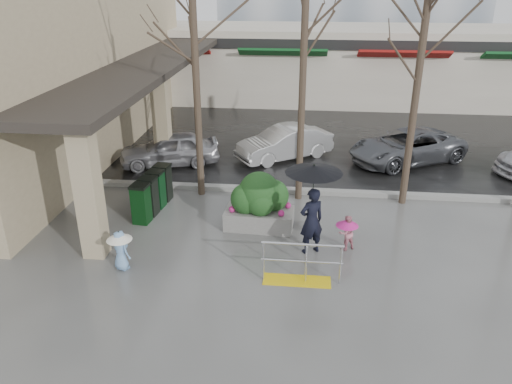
% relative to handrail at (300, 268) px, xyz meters
% --- Properties ---
extents(ground, '(120.00, 120.00, 0.00)m').
position_rel_handrail_xyz_m(ground, '(-1.36, 1.20, -0.38)').
color(ground, '#51514F').
rests_on(ground, ground).
extents(street_asphalt, '(120.00, 36.00, 0.01)m').
position_rel_handrail_xyz_m(street_asphalt, '(-1.36, 23.20, -0.37)').
color(street_asphalt, black).
rests_on(street_asphalt, ground).
extents(curb, '(120.00, 0.30, 0.15)m').
position_rel_handrail_xyz_m(curb, '(-1.36, 5.20, -0.30)').
color(curb, gray).
rests_on(curb, ground).
extents(near_building, '(6.00, 18.00, 8.00)m').
position_rel_handrail_xyz_m(near_building, '(-10.36, 9.20, 3.62)').
color(near_building, tan).
rests_on(near_building, ground).
extents(canopy_slab, '(2.80, 18.00, 0.25)m').
position_rel_handrail_xyz_m(canopy_slab, '(-6.16, 9.20, 3.25)').
color(canopy_slab, '#2D2823').
rests_on(canopy_slab, pillar_front).
extents(pillar_front, '(0.55, 0.55, 3.50)m').
position_rel_handrail_xyz_m(pillar_front, '(-5.26, 0.70, 1.37)').
color(pillar_front, tan).
rests_on(pillar_front, ground).
extents(pillar_back, '(0.55, 0.55, 3.50)m').
position_rel_handrail_xyz_m(pillar_back, '(-5.26, 7.20, 1.37)').
color(pillar_back, tan).
rests_on(pillar_back, ground).
extents(storefront_row, '(34.00, 6.74, 4.00)m').
position_rel_handrail_xyz_m(storefront_row, '(0.64, 19.17, 1.64)').
color(storefront_row, beige).
rests_on(storefront_row, ground).
extents(handrail, '(1.90, 0.50, 1.03)m').
position_rel_handrail_xyz_m(handrail, '(0.00, 0.00, 0.00)').
color(handrail, yellow).
rests_on(handrail, ground).
extents(tree_west, '(3.20, 3.20, 6.80)m').
position_rel_handrail_xyz_m(tree_west, '(-3.36, 4.80, 4.71)').
color(tree_west, '#382B21').
rests_on(tree_west, ground).
extents(tree_midwest, '(3.20, 3.20, 7.00)m').
position_rel_handrail_xyz_m(tree_midwest, '(-0.16, 4.80, 4.86)').
color(tree_midwest, '#382B21').
rests_on(tree_midwest, ground).
extents(tree_mideast, '(3.20, 3.20, 6.50)m').
position_rel_handrail_xyz_m(tree_mideast, '(3.14, 4.80, 4.48)').
color(tree_mideast, '#382B21').
rests_on(tree_mideast, ground).
extents(woman, '(1.43, 1.43, 2.45)m').
position_rel_handrail_xyz_m(woman, '(0.24, 1.41, 1.12)').
color(woman, black).
rests_on(woman, ground).
extents(child_pink, '(0.60, 0.60, 0.96)m').
position_rel_handrail_xyz_m(child_pink, '(1.17, 1.66, 0.19)').
color(child_pink, pink).
rests_on(child_pink, ground).
extents(child_blue, '(0.62, 0.62, 1.04)m').
position_rel_handrail_xyz_m(child_blue, '(-4.36, 0.09, 0.25)').
color(child_blue, '#78A5D6').
rests_on(child_blue, ground).
extents(planter, '(1.97, 1.14, 1.68)m').
position_rel_handrail_xyz_m(planter, '(-1.22, 2.66, 0.43)').
color(planter, gray).
rests_on(planter, ground).
extents(news_boxes, '(0.72, 2.17, 1.19)m').
position_rel_handrail_xyz_m(news_boxes, '(-4.56, 3.41, 0.22)').
color(news_boxes, '#0B3411').
rests_on(news_boxes, ground).
extents(car_a, '(3.97, 2.51, 1.26)m').
position_rel_handrail_xyz_m(car_a, '(-5.11, 7.37, 0.25)').
color(car_a, '#A09FA4').
rests_on(car_a, ground).
extents(car_b, '(3.90, 3.27, 1.26)m').
position_rel_handrail_xyz_m(car_b, '(-0.83, 8.56, 0.25)').
color(car_b, silver).
rests_on(car_b, ground).
extents(car_c, '(4.98, 4.01, 1.26)m').
position_rel_handrail_xyz_m(car_c, '(3.86, 8.64, 0.25)').
color(car_c, '#585A5F').
rests_on(car_c, ground).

